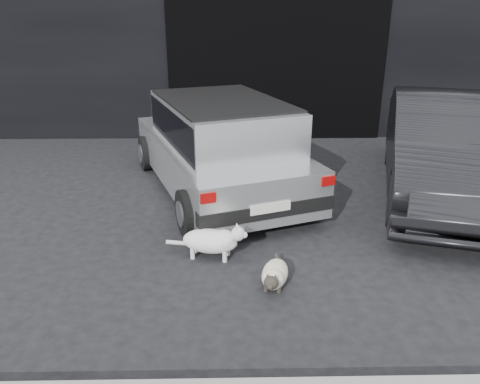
{
  "coord_description": "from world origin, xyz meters",
  "views": [
    {
      "loc": [
        0.15,
        -4.86,
        2.37
      ],
      "look_at": [
        0.24,
        -0.1,
        0.49
      ],
      "focal_mm": 35.0,
      "sensor_mm": 36.0,
      "label": 1
    }
  ],
  "objects_px": {
    "second_car": "(446,147)",
    "cat_siamese": "(274,275)",
    "cat_white": "(214,240)",
    "silver_hatchback": "(219,142)"
  },
  "relations": [
    {
      "from": "cat_siamese",
      "to": "second_car",
      "type": "bearing_deg",
      "value": -124.65
    },
    {
      "from": "silver_hatchback",
      "to": "cat_siamese",
      "type": "height_order",
      "value": "silver_hatchback"
    },
    {
      "from": "second_car",
      "to": "cat_siamese",
      "type": "relative_size",
      "value": 5.83
    },
    {
      "from": "cat_siamese",
      "to": "cat_white",
      "type": "height_order",
      "value": "cat_white"
    },
    {
      "from": "cat_siamese",
      "to": "silver_hatchback",
      "type": "bearing_deg",
      "value": -64.05
    },
    {
      "from": "cat_siamese",
      "to": "cat_white",
      "type": "bearing_deg",
      "value": -30.5
    },
    {
      "from": "silver_hatchback",
      "to": "cat_white",
      "type": "relative_size",
      "value": 4.57
    },
    {
      "from": "cat_white",
      "to": "cat_siamese",
      "type": "bearing_deg",
      "value": 58.1
    },
    {
      "from": "cat_siamese",
      "to": "cat_white",
      "type": "relative_size",
      "value": 0.83
    },
    {
      "from": "silver_hatchback",
      "to": "second_car",
      "type": "xyz_separation_m",
      "value": [
        2.97,
        -0.21,
        -0.03
      ]
    }
  ]
}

